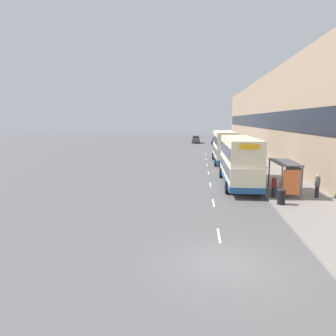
{
  "coord_description": "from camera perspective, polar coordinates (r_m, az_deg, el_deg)",
  "views": [
    {
      "loc": [
        -1.09,
        -11.7,
        5.83
      ],
      "look_at": [
        -4.19,
        18.13,
        1.01
      ],
      "focal_mm": 32.0,
      "sensor_mm": 36.0,
      "label": 1
    }
  ],
  "objects": [
    {
      "name": "ground_plane",
      "position": [
        13.12,
        10.55,
        -17.41
      ],
      "size": [
        220.0,
        220.0,
        0.0
      ],
      "primitive_type": "plane",
      "color": "#5B595B"
    },
    {
      "name": "pavement",
      "position": [
        51.1,
        14.45,
        2.38
      ],
      "size": [
        5.0,
        93.0,
        0.14
      ],
      "color": "gray",
      "rests_on": "ground_plane"
    },
    {
      "name": "terrace_facade",
      "position": [
        51.52,
        19.19,
        9.25
      ],
      "size": [
        3.1,
        93.0,
        12.76
      ],
      "color": "#9E846B",
      "rests_on": "ground_plane"
    },
    {
      "name": "lane_mark_0",
      "position": [
        15.87,
        9.68,
        -12.54
      ],
      "size": [
        0.12,
        2.0,
        0.01
      ],
      "color": "silver",
      "rests_on": "ground_plane"
    },
    {
      "name": "lane_mark_1",
      "position": [
        21.64,
        8.66,
        -6.58
      ],
      "size": [
        0.12,
        2.0,
        0.01
      ],
      "color": "silver",
      "rests_on": "ground_plane"
    },
    {
      "name": "lane_mark_2",
      "position": [
        27.56,
        8.08,
        -3.16
      ],
      "size": [
        0.12,
        2.0,
        0.01
      ],
      "color": "silver",
      "rests_on": "ground_plane"
    },
    {
      "name": "lane_mark_3",
      "position": [
        33.53,
        7.71,
        -0.95
      ],
      "size": [
        0.12,
        2.0,
        0.01
      ],
      "color": "silver",
      "rests_on": "ground_plane"
    },
    {
      "name": "lane_mark_4",
      "position": [
        39.55,
        7.45,
        0.59
      ],
      "size": [
        0.12,
        2.0,
        0.01
      ],
      "color": "silver",
      "rests_on": "ground_plane"
    },
    {
      "name": "lane_mark_5",
      "position": [
        45.58,
        7.26,
        1.72
      ],
      "size": [
        0.12,
        2.0,
        0.01
      ],
      "color": "silver",
      "rests_on": "ground_plane"
    },
    {
      "name": "lane_mark_6",
      "position": [
        51.63,
        7.12,
        2.59
      ],
      "size": [
        0.12,
        2.0,
        0.01
      ],
      "color": "silver",
      "rests_on": "ground_plane"
    },
    {
      "name": "bus_shelter",
      "position": [
        24.85,
        21.88,
        -0.69
      ],
      "size": [
        1.6,
        4.2,
        2.48
      ],
      "color": "#4C4C51",
      "rests_on": "ground_plane"
    },
    {
      "name": "double_decker_bus_near",
      "position": [
        27.36,
        13.38,
        1.44
      ],
      "size": [
        2.85,
        10.48,
        4.3
      ],
      "color": "beige",
      "rests_on": "ground_plane"
    },
    {
      "name": "double_decker_bus_ahead",
      "position": [
        41.62,
        10.64,
        4.09
      ],
      "size": [
        2.85,
        10.28,
        4.3
      ],
      "color": "beige",
      "rests_on": "ground_plane"
    },
    {
      "name": "car_0",
      "position": [
        76.93,
        5.34,
        5.43
      ],
      "size": [
        2.03,
        4.54,
        1.84
      ],
      "rotation": [
        0.0,
        0.0,
        3.14
      ],
      "color": "#4C5156",
      "rests_on": "ground_plane"
    },
    {
      "name": "car_1",
      "position": [
        73.26,
        9.03,
        5.12
      ],
      "size": [
        1.93,
        4.11,
        1.67
      ],
      "color": "navy",
      "rests_on": "ground_plane"
    },
    {
      "name": "pedestrian_at_shelter",
      "position": [
        24.75,
        26.57,
        -3.01
      ],
      "size": [
        0.35,
        0.35,
        1.76
      ],
      "color": "#23232D",
      "rests_on": "ground_plane"
    },
    {
      "name": "pedestrian_1",
      "position": [
        23.6,
        19.51,
        -3.28
      ],
      "size": [
        0.32,
        0.32,
        1.63
      ],
      "color": "#23232D",
      "rests_on": "ground_plane"
    },
    {
      "name": "litter_bin",
      "position": [
        21.87,
        20.78,
        -5.12
      ],
      "size": [
        0.55,
        0.55,
        1.05
      ],
      "color": "black",
      "rests_on": "ground_plane"
    }
  ]
}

